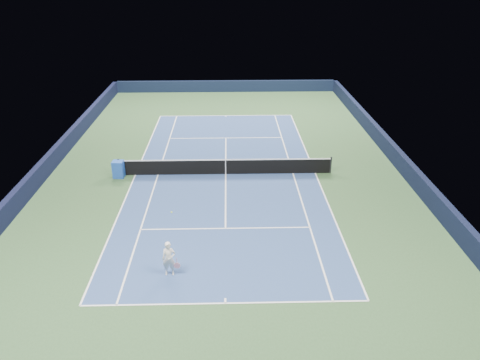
{
  "coord_description": "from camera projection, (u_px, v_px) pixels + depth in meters",
  "views": [
    {
      "loc": [
        0.19,
        -25.95,
        11.78
      ],
      "look_at": [
        0.79,
        -3.0,
        1.0
      ],
      "focal_mm": 35.0,
      "sensor_mm": 36.0,
      "label": 1
    }
  ],
  "objects": [
    {
      "name": "ground",
      "position": [
        226.0,
        174.0,
        28.49
      ],
      "size": [
        40.0,
        40.0,
        0.0
      ],
      "primitive_type": "plane",
      "color": "#2C4B28",
      "rests_on": "ground"
    },
    {
      "name": "tennis_net",
      "position": [
        226.0,
        166.0,
        28.27
      ],
      "size": [
        12.9,
        0.1,
        1.07
      ],
      "color": "black",
      "rests_on": "ground"
    },
    {
      "name": "wall_far",
      "position": [
        226.0,
        86.0,
        46.19
      ],
      "size": [
        22.0,
        0.35,
        1.1
      ],
      "primitive_type": "cube",
      "color": "black",
      "rests_on": "ground"
    },
    {
      "name": "sideline_singles_left",
      "position": [
        158.0,
        175.0,
        28.38
      ],
      "size": [
        0.08,
        23.77,
        0.0
      ],
      "primitive_type": "cube",
      "color": "white",
      "rests_on": "ground"
    },
    {
      "name": "sideline_doubles_right",
      "position": [
        315.0,
        173.0,
        28.61
      ],
      "size": [
        0.08,
        23.77,
        0.0
      ],
      "primitive_type": "cube",
      "color": "white",
      "rests_on": "ground"
    },
    {
      "name": "service_line_near",
      "position": [
        226.0,
        228.0,
        22.69
      ],
      "size": [
        8.23,
        0.08,
        0.0
      ],
      "primitive_type": "cube",
      "color": "white",
      "rests_on": "ground"
    },
    {
      "name": "baseline_far",
      "position": [
        226.0,
        116.0,
        39.24
      ],
      "size": [
        10.97,
        0.08,
        0.0
      ],
      "primitive_type": "cube",
      "color": "white",
      "rests_on": "ground"
    },
    {
      "name": "center_mark_near",
      "position": [
        225.0,
        301.0,
        17.86
      ],
      "size": [
        0.08,
        0.3,
        0.0
      ],
      "primitive_type": "cube",
      "color": "white",
      "rests_on": "ground"
    },
    {
      "name": "court_surface",
      "position": [
        226.0,
        174.0,
        28.48
      ],
      "size": [
        10.97,
        23.77,
        0.01
      ],
      "primitive_type": "cube",
      "color": "navy",
      "rests_on": "ground"
    },
    {
      "name": "wall_left",
      "position": [
        45.0,
        168.0,
        27.99
      ],
      "size": [
        0.35,
        40.0,
        1.1
      ],
      "primitive_type": "cube",
      "color": "black",
      "rests_on": "ground"
    },
    {
      "name": "sideline_singles_right",
      "position": [
        293.0,
        173.0,
        28.58
      ],
      "size": [
        0.08,
        23.77,
        0.0
      ],
      "primitive_type": "cube",
      "color": "white",
      "rests_on": "ground"
    },
    {
      "name": "tennis_player",
      "position": [
        169.0,
        259.0,
        19.06
      ],
      "size": [
        0.74,
        1.23,
        2.41
      ],
      "color": "white",
      "rests_on": "ground"
    },
    {
      "name": "wall_right",
      "position": [
        403.0,
        164.0,
        28.51
      ],
      "size": [
        0.35,
        40.0,
        1.1
      ],
      "primitive_type": "cube",
      "color": "black",
      "rests_on": "ground"
    },
    {
      "name": "sideline_doubles_left",
      "position": [
        135.0,
        175.0,
        28.35
      ],
      "size": [
        0.08,
        23.77,
        0.0
      ],
      "primitive_type": "cube",
      "color": "white",
      "rests_on": "ground"
    },
    {
      "name": "center_mark_far",
      "position": [
        226.0,
        116.0,
        39.1
      ],
      "size": [
        0.08,
        0.3,
        0.0
      ],
      "primitive_type": "cube",
      "color": "white",
      "rests_on": "ground"
    },
    {
      "name": "baseline_near",
      "position": [
        225.0,
        303.0,
        17.73
      ],
      "size": [
        10.97,
        0.08,
        0.0
      ],
      "primitive_type": "cube",
      "color": "white",
      "rests_on": "ground"
    },
    {
      "name": "sponsor_cube",
      "position": [
        118.0,
        169.0,
        27.88
      ],
      "size": [
        0.66,
        0.61,
        1.03
      ],
      "color": "#1E4CB6",
      "rests_on": "ground"
    },
    {
      "name": "center_service_line",
      "position": [
        226.0,
        174.0,
        28.48
      ],
      "size": [
        0.08,
        12.8,
        0.0
      ],
      "primitive_type": "cube",
      "color": "white",
      "rests_on": "ground"
    },
    {
      "name": "service_line_far",
      "position": [
        226.0,
        138.0,
        34.27
      ],
      "size": [
        8.23,
        0.08,
        0.0
      ],
      "primitive_type": "cube",
      "color": "white",
      "rests_on": "ground"
    }
  ]
}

